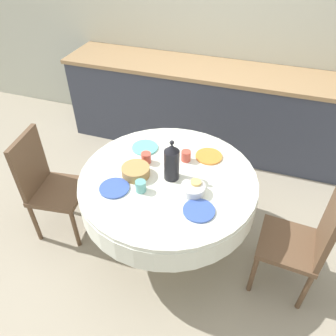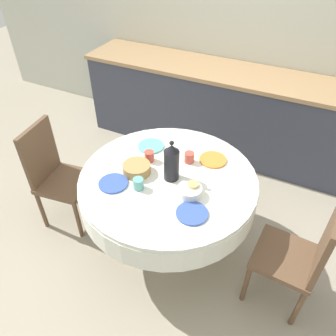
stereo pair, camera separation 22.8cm
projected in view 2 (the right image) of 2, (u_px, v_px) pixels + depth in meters
The scene contains 17 objects.
ground_plane at pixel (168, 241), 2.80m from camera, with size 12.00×12.00×0.00m, color #9E937F.
wall_back at pixel (250, 24), 3.26m from camera, with size 7.00×0.05×2.60m.
kitchen_counter at pixel (230, 112), 3.56m from camera, with size 3.24×0.64×0.93m.
dining_table at pixel (168, 189), 2.41m from camera, with size 1.29×1.29×0.74m.
chair_left at pixel (301, 254), 2.10m from camera, with size 0.43×0.43×0.93m.
chair_right at pixel (55, 172), 2.72m from camera, with size 0.45×0.45×0.93m.
plate_near_left at pixel (113, 183), 2.27m from camera, with size 0.21×0.21×0.01m, color #3856AD.
cup_near_left at pixel (138, 184), 2.22m from camera, with size 0.07×0.07×0.08m, color #5BA39E.
plate_near_right at pixel (192, 213), 2.06m from camera, with size 0.21×0.21×0.01m, color #3856AD.
cup_near_right at pixel (193, 188), 2.18m from camera, with size 0.07×0.07×0.08m, color #DBB766.
plate_far_left at pixel (151, 146), 2.61m from camera, with size 0.21×0.21×0.01m, color #60BCB7.
cup_far_left at pixel (149, 156), 2.45m from camera, with size 0.07×0.07×0.08m, color #CC4C3D.
plate_far_right at pixel (213, 160), 2.47m from camera, with size 0.21×0.21×0.01m, color orange.
cup_far_right at pixel (189, 157), 2.44m from camera, with size 0.07×0.07×0.08m, color #CC4C3D.
coffee_carafe at pixel (171, 163), 2.23m from camera, with size 0.11×0.11×0.32m.
bread_basket at pixel (137, 169), 2.35m from camera, with size 0.20×0.20×0.07m, color #AD844C.
fruit_bowl at pixel (190, 191), 2.17m from camera, with size 0.16×0.16×0.06m, color silver.
Camera 2 is at (0.77, -1.58, 2.27)m, focal length 35.00 mm.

